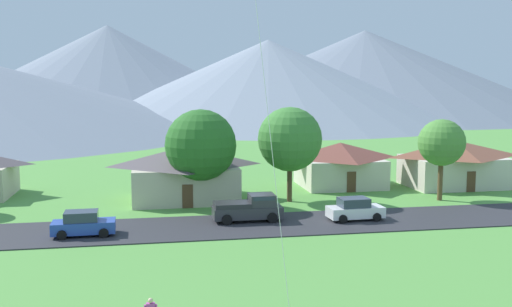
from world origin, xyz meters
The scene contains 13 objects.
road_strip centered at (0.00, 29.97, 0.04)m, with size 160.00×7.18×0.08m, color #2D2D33.
mountain_far_east_ridge centered at (64.02, 171.44, 13.65)m, with size 129.26×129.26×27.30m, color slate.
mountain_east_ridge centered at (25.46, 139.71, 10.79)m, with size 99.06×99.06×21.58m, color gray.
mountain_west_ridge centered at (-17.50, 173.63, 13.89)m, with size 107.60×107.60×27.78m, color gray.
house_leftmost centered at (-2.26, 40.59, 2.48)m, with size 9.87×8.02×4.79m.
house_left_center centered at (13.60, 44.65, 2.29)m, with size 8.53×7.47×4.43m.
house_rightmost centered at (24.94, 42.52, 2.42)m, with size 10.27×6.99×4.68m.
tree_near_left centered at (20.09, 36.19, 5.15)m, with size 4.13×4.13×7.25m.
tree_center centered at (6.77, 38.06, 5.51)m, with size 5.63×5.63×8.35m.
tree_near_right centered at (-1.06, 37.43, 5.22)m, with size 6.02×6.02×8.24m.
parked_car_white_mid_west centered at (9.96, 30.16, 0.87)m, with size 4.27×2.22×1.68m.
parked_car_blue_mid_east centered at (-9.84, 29.09, 0.87)m, with size 4.24×2.16×1.68m.
pickup_truck_charcoal_west_side centered at (2.01, 31.26, 1.06)m, with size 5.21×2.35×1.99m.
Camera 1 is at (-5.17, -11.09, 10.42)m, focal length 40.84 mm.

